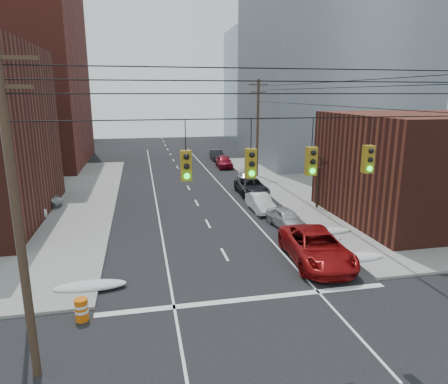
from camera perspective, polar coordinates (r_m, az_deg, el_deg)
name	(u,v)px	position (r m, az deg, el deg)	size (l,w,h in m)	color
sidewalk_ne	(437,182)	(49.50, 28.18, 1.32)	(40.00, 40.00, 0.15)	gray
building_brick_far	(25,112)	(86.66, -26.58, 10.15)	(22.00, 18.00, 12.00)	#4A1D16
building_office	(331,71)	(60.22, 15.03, 16.33)	(22.00, 20.00, 25.00)	gray
building_glass	(281,86)	(84.91, 8.12, 14.77)	(20.00, 18.00, 22.00)	gray
building_storefront	(444,167)	(34.83, 28.94, 3.19)	(16.00, 12.00, 8.00)	#4A1D16
utility_pole_left	(17,214)	(13.95, -27.50, -2.75)	(2.20, 0.28, 11.00)	#473323
utility_pole_far	(258,127)	(45.98, 4.84, 9.27)	(2.20, 0.28, 11.00)	#473323
traffic_signals	(282,160)	(13.91, 8.23, 4.49)	(17.00, 0.42, 2.02)	black
street_light	(12,199)	(17.08, -28.05, -0.86)	(0.44, 0.44, 9.32)	gray
bare_tree	(318,182)	(33.87, 13.26, 1.40)	(2.09, 2.20, 4.93)	black
snow_nw	(90,286)	(21.20, -18.58, -12.60)	(3.50, 1.08, 0.42)	silver
snow_ne	(359,257)	(24.62, 18.67, -8.84)	(3.00, 1.08, 0.42)	silver
snow_east_far	(324,232)	(28.30, 14.10, -5.54)	(4.00, 1.08, 0.42)	silver
red_pickup	(316,247)	(23.56, 13.06, -7.66)	(3.01, 6.52, 1.81)	maroon
parked_car_a	(286,218)	(29.09, 8.87, -3.73)	(1.65, 4.11, 1.40)	silver
parked_car_b	(260,203)	(32.94, 5.22, -1.53)	(1.48, 4.24, 1.40)	white
parked_car_c	(252,187)	(38.25, 3.96, 0.74)	(2.51, 5.45, 1.51)	black
parked_car_d	(247,178)	(42.76, 3.35, 1.98)	(1.78, 4.37, 1.27)	silver
parked_car_e	(224,161)	(52.44, 0.00, 4.38)	(1.87, 4.66, 1.59)	maroon
parked_car_f	(217,155)	(58.44, -1.02, 5.30)	(1.55, 4.44, 1.46)	black
lot_car_a	(15,211)	(33.70, -27.65, -2.47)	(1.49, 4.26, 1.40)	silver
lot_car_b	(33,200)	(36.76, -25.61, -1.07)	(2.17, 4.71, 1.31)	#A9A9AE
lot_car_d	(15,189)	(41.92, -27.71, 0.40)	(1.56, 3.88, 1.32)	#B0B0B5
construction_barrel	(82,309)	(18.63, -19.69, -15.52)	(0.75, 0.75, 0.99)	#D75F0B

